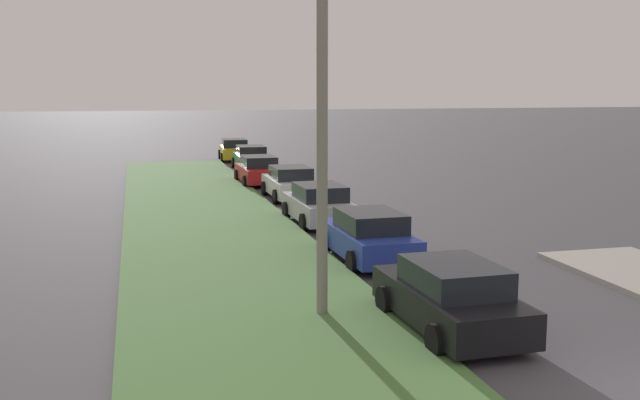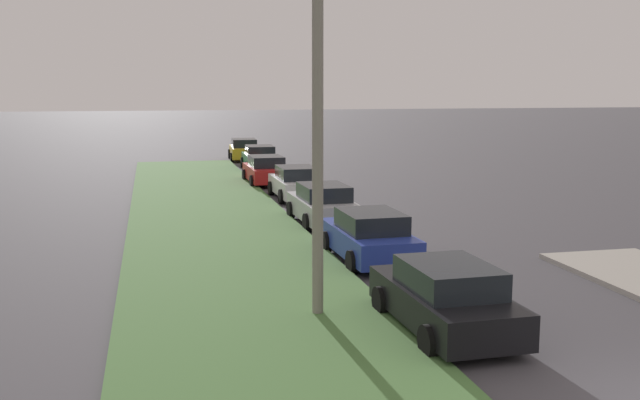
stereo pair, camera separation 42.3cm
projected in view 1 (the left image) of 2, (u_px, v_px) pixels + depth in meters
grass_median at (236, 274)px, 19.47m from camera, size 60.00×6.00×0.12m
parked_car_black at (450, 297)px, 15.00m from camera, size 4.35×2.11×1.47m
parked_car_blue at (368, 236)px, 21.11m from camera, size 4.34×2.09×1.47m
parked_car_silver at (319, 204)px, 26.82m from camera, size 4.34×2.10×1.47m
parked_car_white at (290, 183)px, 32.77m from camera, size 4.31×2.05×1.47m
parked_car_red at (258, 170)px, 37.73m from camera, size 4.33×2.07×1.47m
parked_car_green at (251, 158)px, 44.29m from camera, size 4.35×2.12×1.47m
parked_car_yellow at (234, 150)px, 49.99m from camera, size 4.39×2.19×1.47m
streetlight at (337, 115)px, 15.48m from camera, size 1.05×2.81×7.50m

